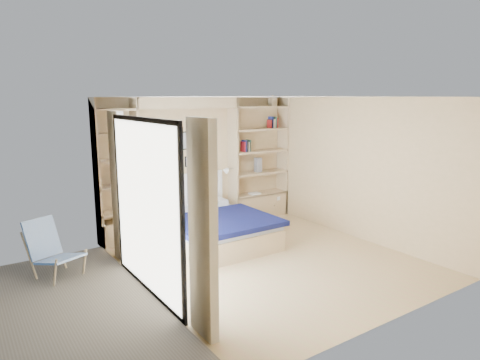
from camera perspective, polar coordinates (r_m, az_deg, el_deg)
ground at (r=6.80m, az=3.82°, el=-10.57°), size 4.50×4.50×0.00m
room_shell at (r=7.53m, az=-5.55°, el=0.05°), size 4.50×4.50×4.50m
bed at (r=7.46m, az=-3.91°, el=-6.37°), size 1.73×2.13×1.07m
photo_gallery at (r=8.04m, az=-8.44°, el=4.47°), size 1.48×0.02×0.82m
reading_lamps at (r=7.98m, az=-6.66°, el=0.82°), size 1.92×0.12×0.15m
shelf_decor at (r=8.69m, az=1.33°, el=5.64°), size 3.49×0.23×2.03m
deck at (r=5.57m, az=-28.39°, el=-16.99°), size 3.20×4.00×0.05m
deck_chair at (r=6.64m, az=-23.84°, el=-8.43°), size 0.77×0.94×0.82m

